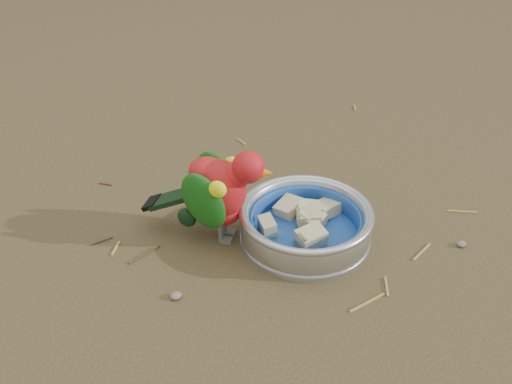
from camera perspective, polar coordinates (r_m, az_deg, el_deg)
ground at (r=0.91m, az=9.43°, el=-7.12°), size 60.00×60.00×0.00m
food_bowl at (r=0.94m, az=4.91°, el=-4.40°), size 0.21×0.21×0.02m
bowl_wall at (r=0.92m, az=4.99°, el=-2.93°), size 0.21×0.21×0.04m
fruit_wedges at (r=0.93m, az=4.97°, el=-3.28°), size 0.13×0.13×0.03m
lory_parrot at (r=0.91m, az=-3.72°, el=-0.42°), size 0.20×0.21×0.16m
ground_debris at (r=0.95m, az=6.09°, el=-4.67°), size 0.90×0.80×0.01m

